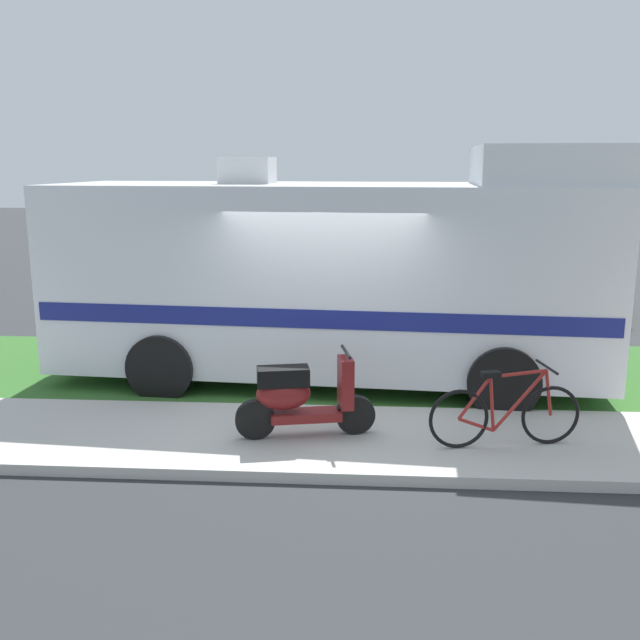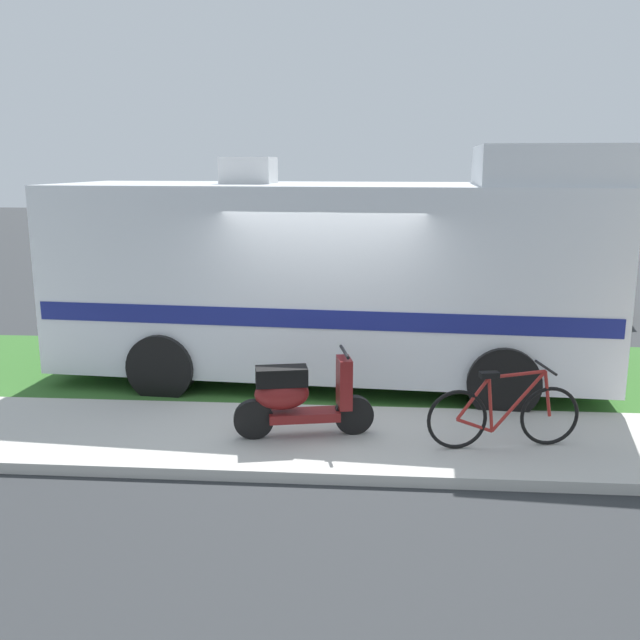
{
  "view_description": "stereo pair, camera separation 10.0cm",
  "coord_description": "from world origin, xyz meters",
  "views": [
    {
      "loc": [
        0.54,
        -8.62,
        3.09
      ],
      "look_at": [
        -0.05,
        0.3,
        1.1
      ],
      "focal_mm": 39.85,
      "sensor_mm": 36.0,
      "label": 1
    },
    {
      "loc": [
        0.64,
        -8.61,
        3.09
      ],
      "look_at": [
        -0.05,
        0.3,
        1.1
      ],
      "focal_mm": 39.85,
      "sensor_mm": 36.0,
      "label": 2
    }
  ],
  "objects": [
    {
      "name": "motorhome_rv",
      "position": [
        0.12,
        1.2,
        1.57
      ],
      "size": [
        7.68,
        2.97,
        3.3
      ],
      "color": "silver",
      "rests_on": "ground"
    },
    {
      "name": "grass_strip",
      "position": [
        0.0,
        1.5,
        0.04
      ],
      "size": [
        24.0,
        3.4,
        0.08
      ],
      "color": "#336628",
      "rests_on": "ground"
    },
    {
      "name": "ground_plane",
      "position": [
        0.0,
        0.0,
        0.0
      ],
      "size": [
        80.0,
        80.0,
        0.0
      ],
      "primitive_type": "plane",
      "color": "#2D3033"
    },
    {
      "name": "scooter",
      "position": [
        -0.17,
        -1.25,
        0.58
      ],
      "size": [
        1.54,
        0.59,
        0.97
      ],
      "color": "black",
      "rests_on": "ground"
    },
    {
      "name": "sidewalk",
      "position": [
        0.0,
        -1.2,
        0.06
      ],
      "size": [
        24.0,
        2.0,
        0.12
      ],
      "color": "beige",
      "rests_on": "ground"
    },
    {
      "name": "pickup_truck_near",
      "position": [
        2.24,
        6.21,
        0.96
      ],
      "size": [
        5.64,
        2.39,
        1.79
      ],
      "color": "#B7B29E",
      "rests_on": "ground"
    },
    {
      "name": "bicycle",
      "position": [
        2.03,
        -1.38,
        0.49
      ],
      "size": [
        1.64,
        0.52,
        0.88
      ],
      "color": "black",
      "rests_on": "ground"
    }
  ]
}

